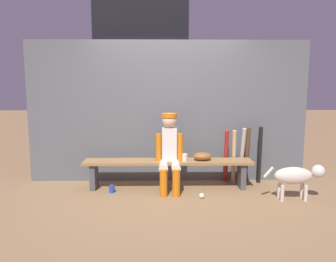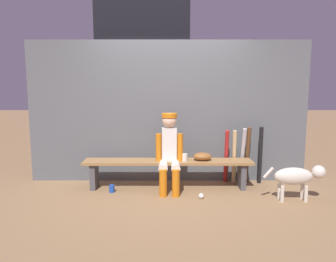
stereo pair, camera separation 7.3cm
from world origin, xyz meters
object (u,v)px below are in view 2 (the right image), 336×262
(bat_aluminum_red, at_px, (226,157))
(bat_aluminum_silver, at_px, (242,156))
(bat_aluminum_black, at_px, (260,155))
(bat_wood_dark, at_px, (247,155))
(scoreboard, at_px, (145,39))
(dugout_bench, at_px, (168,166))
(cup_on_ground, at_px, (112,189))
(bat_wood_natural, at_px, (234,157))
(baseball, at_px, (201,196))
(cup_on_bench, at_px, (185,157))
(dog, at_px, (298,176))
(player_seated, at_px, (169,150))
(baseball_glove, at_px, (202,156))

(bat_aluminum_red, xyz_separation_m, bat_aluminum_silver, (0.26, -0.00, 0.01))
(bat_aluminum_red, distance_m, bat_aluminum_black, 0.54)
(bat_wood_dark, relative_size, scoreboard, 0.26)
(dugout_bench, relative_size, cup_on_ground, 23.21)
(bat_aluminum_red, relative_size, bat_wood_natural, 1.02)
(bat_aluminum_black, bearing_deg, bat_wood_natural, 178.29)
(bat_aluminum_black, relative_size, scoreboard, 0.26)
(bat_wood_dark, height_order, baseball, bat_wood_dark)
(bat_aluminum_red, xyz_separation_m, cup_on_bench, (-0.68, -0.28, 0.05))
(bat_wood_natural, xyz_separation_m, dog, (0.71, -0.77, -0.10))
(baseball, bearing_deg, bat_wood_dark, 42.22)
(player_seated, xyz_separation_m, baseball, (0.44, -0.36, -0.58))
(baseball, distance_m, cup_on_bench, 0.66)
(player_seated, bearing_deg, cup_on_ground, -173.57)
(bat_aluminum_silver, height_order, cup_on_bench, bat_aluminum_silver)
(bat_wood_natural, relative_size, scoreboard, 0.25)
(bat_aluminum_red, distance_m, dog, 1.14)
(cup_on_ground, xyz_separation_m, scoreboard, (0.39, 1.76, 2.37))
(cup_on_bench, bearing_deg, baseball, -64.12)
(bat_aluminum_silver, relative_size, bat_aluminum_black, 0.99)
(bat_aluminum_red, relative_size, baseball, 11.96)
(dog, bearing_deg, baseball, 177.15)
(bat_wood_natural, distance_m, bat_aluminum_black, 0.41)
(dog, bearing_deg, cup_on_ground, 172.67)
(bat_wood_dark, bearing_deg, scoreboard, 142.60)
(scoreboard, bearing_deg, player_seated, -74.58)
(cup_on_ground, relative_size, cup_on_bench, 1.00)
(bat_wood_natural, xyz_separation_m, bat_aluminum_silver, (0.13, 0.00, 0.02))
(baseball_glove, height_order, baseball, baseball_glove)
(baseball, xyz_separation_m, cup_on_bench, (-0.21, 0.43, 0.45))
(cup_on_ground, bearing_deg, player_seated, 6.43)
(bat_aluminum_silver, distance_m, bat_aluminum_black, 0.28)
(bat_aluminum_silver, bearing_deg, cup_on_bench, -163.46)
(baseball, height_order, dog, dog)
(bat_aluminum_black, relative_size, cup_on_ground, 8.33)
(bat_wood_dark, bearing_deg, bat_aluminum_red, -176.99)
(bat_wood_dark, bearing_deg, dog, -58.05)
(bat_wood_dark, bearing_deg, bat_aluminum_black, -10.15)
(bat_wood_natural, xyz_separation_m, bat_wood_dark, (0.21, 0.02, 0.03))
(cup_on_ground, relative_size, scoreboard, 0.03)
(player_seated, distance_m, bat_aluminum_silver, 1.23)
(bat_wood_dark, distance_m, dog, 0.94)
(dugout_bench, height_order, bat_aluminum_red, bat_aluminum_red)
(dugout_bench, height_order, bat_wood_dark, bat_wood_dark)
(bat_wood_dark, distance_m, scoreboard, 2.91)
(cup_on_ground, height_order, cup_on_bench, cup_on_bench)
(baseball, xyz_separation_m, dog, (1.30, -0.06, 0.30))
(bat_aluminum_black, bearing_deg, bat_wood_dark, 169.85)
(baseball, relative_size, cup_on_ground, 0.67)
(dugout_bench, xyz_separation_m, cup_on_ground, (-0.83, -0.20, -0.29))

